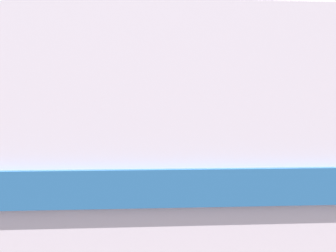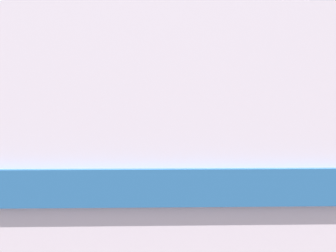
# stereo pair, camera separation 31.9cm
# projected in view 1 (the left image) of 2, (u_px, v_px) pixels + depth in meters

# --- Properties ---
(ground) EXTENTS (32.00, 26.00, 0.02)m
(ground) POSITION_uv_depth(u_px,v_px,m) (240.00, 213.00, 7.49)
(ground) COLOR #453B39
(breakwater) EXTENTS (31.36, 2.15, 2.44)m
(breakwater) POSITION_uv_depth(u_px,v_px,m) (213.00, 138.00, 19.23)
(breakwater) COLOR tan
(breakwater) RESTS_ON ground
(vintage_coach) EXTENTS (3.77, 8.86, 3.70)m
(vintage_coach) POSITION_uv_depth(u_px,v_px,m) (147.00, 112.00, 6.15)
(vintage_coach) COLOR black
(vintage_coach) RESTS_ON ground
(lamp_post) EXTENTS (0.96, 0.69, 7.00)m
(lamp_post) POSITION_uv_depth(u_px,v_px,m) (279.00, 65.00, 14.41)
(lamp_post) COLOR #5B5B60
(lamp_post) RESTS_ON ground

